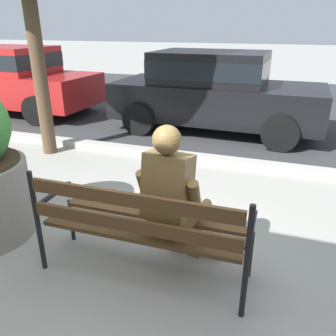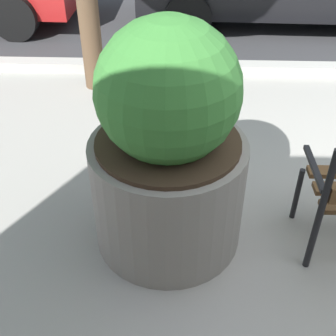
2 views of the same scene
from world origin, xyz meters
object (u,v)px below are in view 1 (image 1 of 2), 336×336
Objects in this scene: park_bench at (140,223)px; parked_car_black at (214,89)px; parked_car_red at (11,77)px; bronze_statue_seated at (177,203)px.

park_bench is 4.68m from parked_car_black.
park_bench is 7.14m from parked_car_red.
bronze_statue_seated is at bearing -38.19° from parked_car_red.
parked_car_red and parked_car_black have the same top height.
parked_car_black reaches higher than park_bench.
parked_car_red is at bearing 180.00° from parked_car_black.
park_bench is at bearing -139.97° from bronze_statue_seated.
parked_car_red is at bearing 141.81° from bronze_statue_seated.
park_bench is at bearing -85.30° from parked_car_black.
bronze_statue_seated is 0.33× the size of parked_car_red.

